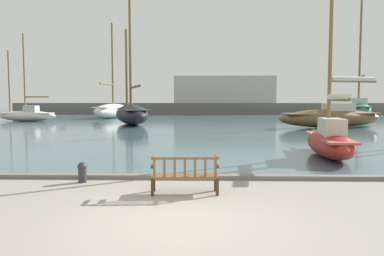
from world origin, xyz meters
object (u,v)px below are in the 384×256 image
Objects in this scene: park_bench at (185,174)px; sailboat_far_port at (332,116)px; sailboat_outer_port at (359,109)px; sailboat_centre_channel at (27,114)px; sailboat_nearest_starboard at (131,113)px; mooring_bollard at (82,171)px; sailboat_outer_starboard at (112,110)px; sailboat_mid_starboard at (329,140)px.

sailboat_far_port is (10.67, 21.02, 0.54)m from park_bench.
sailboat_outer_port reaches higher than sailboat_far_port.
park_bench is 33.63m from sailboat_centre_channel.
sailboat_nearest_starboard reaches higher than mooring_bollard.
mooring_bollard is (-13.54, -19.86, -0.70)m from sailboat_far_port.
sailboat_centre_channel is (-17.45, 28.75, 0.34)m from park_bench.
sailboat_outer_port is 36.13m from sailboat_centre_channel.
mooring_bollard is at bearing -77.75° from sailboat_outer_starboard.
sailboat_mid_starboard reaches higher than mooring_bollard.
sailboat_centre_channel is at bearing -132.46° from sailboat_outer_starboard.
sailboat_outer_port reaches higher than park_bench.
sailboat_nearest_starboard is at bearing 103.66° from park_bench.
sailboat_outer_port is at bearing 61.98° from park_bench.
sailboat_outer_starboard is at bearing 106.13° from park_bench.
sailboat_mid_starboard is (5.29, 5.53, 0.25)m from park_bench.
sailboat_outer_port is (18.25, 34.30, 0.75)m from park_bench.
park_bench is 0.14× the size of sailboat_nearest_starboard.
sailboat_mid_starboard is at bearing -109.16° from sailboat_far_port.
sailboat_outer_starboard is (-28.75, 2.04, -0.18)m from sailboat_outer_port.
park_bench is 38.86m from sailboat_outer_port.
sailboat_mid_starboard is 0.62× the size of sailboat_outer_starboard.
sailboat_outer_port is 1.25× the size of sailboat_outer_starboard.
mooring_bollard is (-8.16, -4.36, -0.41)m from sailboat_mid_starboard.
sailboat_outer_starboard is 1.29× the size of sailboat_centre_channel.
sailboat_centre_channel is (-11.53, 4.40, -0.30)m from sailboat_nearest_starboard.
sailboat_far_port reaches higher than park_bench.
sailboat_nearest_starboard is 21.91m from sailboat_mid_starboard.
sailboat_mid_starboard is 34.63m from sailboat_outer_starboard.
sailboat_outer_starboard reaches higher than sailboat_mid_starboard.
sailboat_nearest_starboard is 0.99× the size of sailboat_outer_starboard.
sailboat_outer_starboard is at bearing 110.94° from sailboat_nearest_starboard.
sailboat_outer_port reaches higher than sailboat_nearest_starboard.
sailboat_centre_channel is (-22.74, 23.23, 0.09)m from sailboat_mid_starboard.
sailboat_outer_starboard is 20.20× the size of mooring_bollard.
sailboat_outer_starboard reaches higher than park_bench.
mooring_bollard is (3.05, -23.19, -0.80)m from sailboat_nearest_starboard.
sailboat_outer_starboard reaches higher than sailboat_nearest_starboard.
sailboat_far_port is 24.04m from mooring_bollard.
park_bench is 7.66m from sailboat_mid_starboard.
sailboat_far_port is at bearing 63.08° from park_bench.
sailboat_mid_starboard is 0.80× the size of sailboat_centre_channel.
sailboat_nearest_starboard is at bearing 120.77° from sailboat_mid_starboard.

